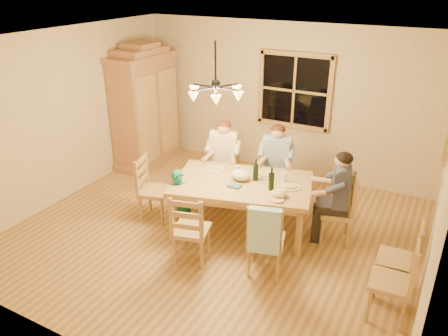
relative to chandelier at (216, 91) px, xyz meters
The scene contains 32 objects.
floor 2.08m from the chandelier, ahead, with size 5.50×5.50×0.00m, color olive.
ceiling 0.62m from the chandelier, ahead, with size 5.50×5.00×0.02m, color white.
wall_back 2.60m from the chandelier, 90.00° to the left, with size 5.50×0.02×2.70m, color #C1B289.
wall_left 2.84m from the chandelier, behind, with size 0.02×5.00×2.70m, color #C1B289.
wall_right 2.84m from the chandelier, ahead, with size 0.02×5.00×2.70m, color #C1B289.
window 2.53m from the chandelier, 85.36° to the left, with size 1.30×0.06×1.30m.
chandelier is the anchor object (origin of this frame).
armoire 3.08m from the chandelier, 146.54° to the left, with size 0.66×1.40×2.30m.
dining_table 1.46m from the chandelier, 42.38° to the left, with size 2.15×1.62×0.76m.
chair_far_left 2.08m from the chandelier, 112.67° to the left, with size 0.53×0.52×0.99m.
chair_far_right 2.19m from the chandelier, 71.69° to the left, with size 0.53×0.52×0.99m.
chair_near_left 1.92m from the chandelier, 86.63° to the right, with size 0.53×0.52×0.99m.
chair_near_right 2.08m from the chandelier, 27.30° to the right, with size 0.53×0.52×0.99m.
chair_end_left 2.04m from the chandelier, behind, with size 0.52×0.53×0.99m.
chair_end_right 2.43m from the chandelier, 20.75° to the left, with size 0.52×0.53×0.99m.
adult_woman 1.64m from the chandelier, 112.67° to the left, with size 0.47×0.50×0.87m.
adult_plaid_man 1.78m from the chandelier, 71.69° to the left, with size 0.47×0.50×0.87m.
adult_slate_man 2.07m from the chandelier, 20.75° to the left, with size 0.50×0.47×0.87m.
towel 1.84m from the chandelier, 33.91° to the right, with size 0.38×0.10×0.58m, color #ABD8E7.
wine_bottle_a 1.29m from the chandelier, 42.75° to the left, with size 0.08×0.08×0.33m, color black.
wine_bottle_b 1.38m from the chandelier, 16.92° to the left, with size 0.08×0.08×0.33m, color black.
plate_woman 1.41m from the chandelier, 121.35° to the left, with size 0.26×0.26×0.02m, color white.
plate_plaid 1.51m from the chandelier, 50.80° to the left, with size 0.26×0.26×0.02m, color white.
plate_slate 1.66m from the chandelier, 23.16° to the left, with size 0.26×0.26×0.02m, color white.
wine_glass_a 1.32m from the chandelier, 76.86° to the left, with size 0.06×0.06×0.14m, color silver.
wine_glass_b 1.57m from the chandelier, 32.77° to the left, with size 0.06×0.06×0.14m, color silver.
cap 1.55m from the chandelier, ahead, with size 0.20×0.20×0.11m, color #D5B08E.
napkin 1.33m from the chandelier, 15.29° to the left, with size 0.18×0.14×0.03m, color slate.
cloth_bundle 1.29m from the chandelier, 51.48° to the left, with size 0.28×0.22×0.15m, color beige.
child 1.68m from the chandelier, 154.11° to the right, with size 0.35×0.23×0.96m, color #1A786E.
chair_spare_front 3.09m from the chandelier, 14.00° to the right, with size 0.45×0.46×0.99m.
chair_spare_back 3.03m from the chandelier, ahead, with size 0.44×0.46×0.99m.
Camera 1 is at (2.63, -4.72, 3.47)m, focal length 35.00 mm.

